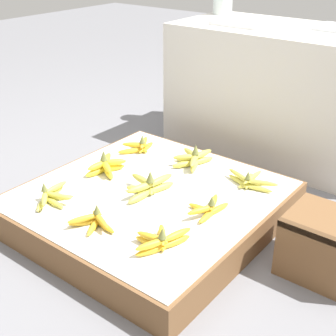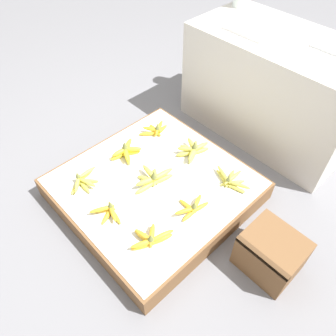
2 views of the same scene
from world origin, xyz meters
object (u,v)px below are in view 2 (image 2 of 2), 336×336
at_px(wooden_crate, 271,253).
at_px(banana_bunch_back_midleft, 193,150).
at_px(banana_bunch_back_left, 156,130).
at_px(banana_bunch_front_midleft, 108,211).
at_px(banana_bunch_middle_midleft, 153,178).
at_px(banana_bunch_back_midright, 230,180).
at_px(banana_bunch_front_left, 83,181).
at_px(banana_bunch_middle_midright, 192,208).
at_px(banana_bunch_middle_left, 126,151).
at_px(banana_bunch_front_midright, 150,238).
at_px(foam_tray_white, 251,29).

relative_size(wooden_crate, banana_bunch_back_midleft, 1.32).
bearing_deg(banana_bunch_back_left, banana_bunch_front_midleft, -63.13).
height_order(banana_bunch_front_midleft, banana_bunch_middle_midleft, banana_bunch_middle_midleft).
xyz_separation_m(wooden_crate, banana_bunch_back_midright, (-0.42, 0.19, 0.04)).
height_order(wooden_crate, banana_bunch_front_left, wooden_crate).
height_order(banana_bunch_front_left, banana_bunch_back_left, banana_bunch_back_left).
bearing_deg(banana_bunch_middle_midright, wooden_crate, 14.21).
bearing_deg(banana_bunch_middle_midleft, banana_bunch_front_midleft, -89.22).
bearing_deg(banana_bunch_middle_midleft, banana_bunch_back_left, 136.06).
bearing_deg(banana_bunch_back_left, banana_bunch_middle_left, -83.61).
bearing_deg(wooden_crate, banana_bunch_middle_midright, -165.79).
bearing_deg(banana_bunch_middle_midright, banana_bunch_front_midright, -92.71).
bearing_deg(wooden_crate, banana_bunch_front_midright, -138.57).
distance_m(wooden_crate, foam_tray_white, 1.30).
xyz_separation_m(banana_bunch_middle_left, banana_bunch_back_midleft, (0.27, 0.31, -0.00)).
xyz_separation_m(banana_bunch_middle_left, foam_tray_white, (0.15, 0.90, 0.52)).
bearing_deg(foam_tray_white, banana_bunch_front_midright, -71.04).
xyz_separation_m(banana_bunch_front_midright, banana_bunch_back_midright, (0.03, 0.58, -0.01)).
xyz_separation_m(banana_bunch_middle_midleft, banana_bunch_back_left, (-0.31, 0.29, -0.00)).
xyz_separation_m(banana_bunch_middle_left, banana_bunch_middle_midleft, (0.28, -0.03, -0.00)).
bearing_deg(banana_bunch_middle_left, wooden_crate, 5.74).
height_order(banana_bunch_back_left, banana_bunch_back_midleft, banana_bunch_back_midleft).
distance_m(banana_bunch_front_midright, banana_bunch_middle_midleft, 0.38).
height_order(banana_bunch_middle_left, banana_bunch_back_midleft, banana_bunch_middle_left).
height_order(banana_bunch_middle_midright, banana_bunch_back_midleft, banana_bunch_back_midleft).
relative_size(banana_bunch_back_left, foam_tray_white, 0.75).
height_order(banana_bunch_front_left, banana_bunch_front_midleft, same).
distance_m(wooden_crate, banana_bunch_back_midright, 0.46).
xyz_separation_m(banana_bunch_middle_midleft, banana_bunch_back_midleft, (-0.01, 0.33, -0.00)).
bearing_deg(banana_bunch_front_midleft, foam_tray_white, 96.18).
height_order(banana_bunch_back_left, foam_tray_white, foam_tray_white).
xyz_separation_m(banana_bunch_middle_left, banana_bunch_back_midright, (0.58, 0.29, -0.01)).
xyz_separation_m(banana_bunch_middle_midright, foam_tray_white, (-0.42, 0.91, 0.53)).
height_order(banana_bunch_front_midleft, banana_bunch_back_midleft, banana_bunch_back_midleft).
height_order(wooden_crate, banana_bunch_middle_midleft, banana_bunch_middle_midleft).
relative_size(banana_bunch_front_left, banana_bunch_back_midleft, 0.99).
bearing_deg(banana_bunch_middle_midleft, banana_bunch_front_midright, -43.51).
bearing_deg(banana_bunch_middle_midright, foam_tray_white, 114.95).
bearing_deg(wooden_crate, banana_bunch_front_midleft, -148.24).
xyz_separation_m(banana_bunch_front_midright, banana_bunch_middle_midleft, (-0.28, 0.26, 0.00)).
distance_m(banana_bunch_middle_left, banana_bunch_back_midleft, 0.41).
bearing_deg(banana_bunch_front_left, banana_bunch_back_midright, 46.95).
distance_m(banana_bunch_front_midright, banana_bunch_middle_left, 0.63).
distance_m(wooden_crate, banana_bunch_front_left, 1.07).
bearing_deg(banana_bunch_middle_left, banana_bunch_back_left, 96.39).
bearing_deg(banana_bunch_front_midright, banana_bunch_back_midright, 87.20).
relative_size(banana_bunch_front_left, banana_bunch_front_midright, 0.95).
xyz_separation_m(wooden_crate, banana_bunch_front_midright, (-0.44, -0.39, 0.05)).
distance_m(banana_bunch_front_midleft, banana_bunch_front_midright, 0.28).
height_order(banana_bunch_front_left, banana_bunch_middle_midright, banana_bunch_middle_midright).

